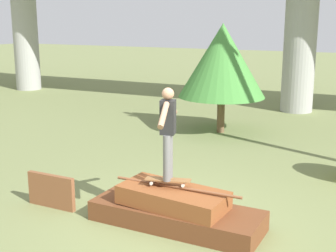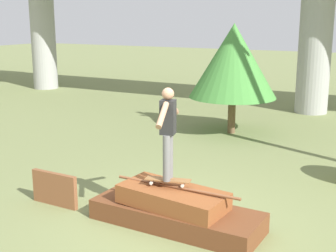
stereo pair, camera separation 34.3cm
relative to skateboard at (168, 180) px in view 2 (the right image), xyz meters
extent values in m
plane|color=olive|center=(0.15, 0.00, -0.74)|extent=(80.00, 80.00, 0.00)
cube|color=brown|center=(0.15, 0.00, -0.58)|extent=(2.78, 1.06, 0.32)
cube|color=brown|center=(0.11, -0.04, -0.27)|extent=(1.76, 0.95, 0.33)
cylinder|color=brown|center=(0.15, 0.00, -0.10)|extent=(2.13, 0.05, 0.05)
cube|color=brown|center=(-2.12, -0.27, -0.44)|extent=(0.96, 0.10, 0.59)
cube|color=brown|center=(0.00, 0.00, 0.01)|extent=(0.75, 0.36, 0.01)
cylinder|color=silver|center=(0.23, 0.14, -0.05)|extent=(0.06, 0.04, 0.05)
cylinder|color=silver|center=(0.26, -0.02, -0.05)|extent=(0.06, 0.04, 0.05)
cylinder|color=silver|center=(-0.26, 0.02, -0.05)|extent=(0.06, 0.04, 0.05)
cylinder|color=silver|center=(-0.23, -0.14, -0.05)|extent=(0.06, 0.04, 0.05)
cylinder|color=slate|center=(-0.02, 0.08, 0.38)|extent=(0.12, 0.12, 0.74)
cylinder|color=slate|center=(0.02, -0.08, 0.38)|extent=(0.12, 0.12, 0.74)
cube|color=black|center=(0.00, 0.00, 1.02)|extent=(0.26, 0.26, 0.53)
sphere|color=#A37556|center=(0.00, 0.00, 1.38)|extent=(0.19, 0.19, 0.19)
cylinder|color=#A37556|center=(-0.08, 0.32, 1.11)|extent=(0.20, 0.50, 0.34)
cylinder|color=#A37556|center=(0.08, -0.32, 1.11)|extent=(0.20, 0.50, 0.34)
cylinder|color=#9E9E99|center=(-11.95, 10.28, 1.81)|extent=(1.10, 1.10, 5.09)
cylinder|color=#9E9E99|center=(0.15, 10.28, 1.81)|extent=(1.10, 1.10, 5.09)
cylinder|color=brown|center=(-1.25, 6.20, -0.22)|extent=(0.22, 0.22, 1.04)
cone|color=#428438|center=(-1.25, 6.20, 1.32)|extent=(2.45, 2.45, 2.05)
camera|label=1|loc=(2.99, -6.32, 2.51)|focal=50.00mm
camera|label=2|loc=(3.29, -6.16, 2.51)|focal=50.00mm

